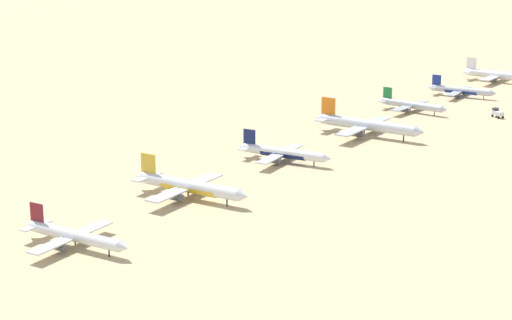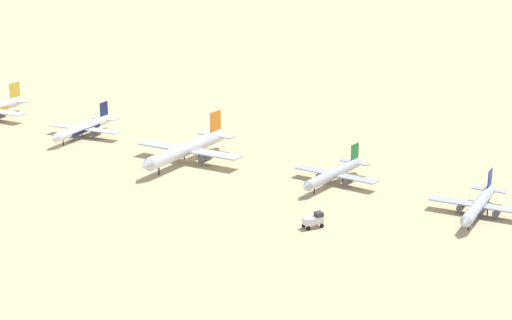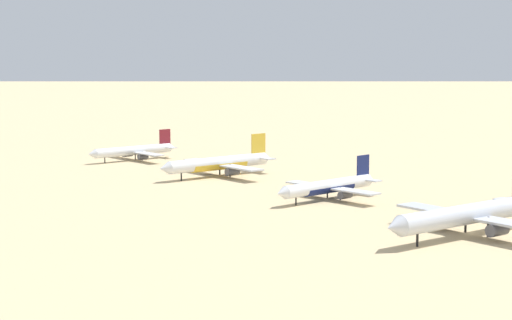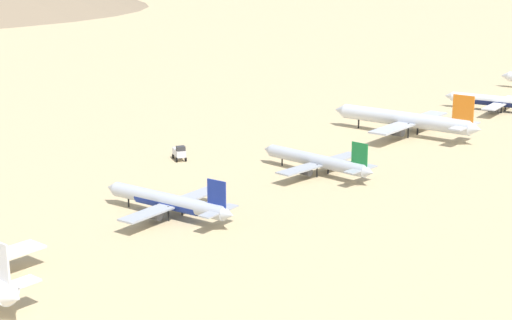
{
  "view_description": "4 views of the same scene",
  "coord_description": "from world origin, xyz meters",
  "views": [
    {
      "loc": [
        159.45,
        -288.1,
        80.14
      ],
      "look_at": [
        -1.39,
        -65.65,
        4.91
      ],
      "focal_mm": 61.6,
      "sensor_mm": 36.0,
      "label": 1
    },
    {
      "loc": [
        201.61,
        153.96,
        75.76
      ],
      "look_at": [
        6.17,
        30.01,
        6.35
      ],
      "focal_mm": 57.29,
      "sensor_mm": 36.0,
      "label": 2
    },
    {
      "loc": [
        139.75,
        121.59,
        37.81
      ],
      "look_at": [
        -7.42,
        -86.5,
        5.75
      ],
      "focal_mm": 63.02,
      "sensor_mm": 36.0,
      "label": 3
    },
    {
      "loc": [
        -112.15,
        201.15,
        51.24
      ],
      "look_at": [
        3.02,
        65.98,
        5.29
      ],
      "focal_mm": 57.48,
      "sensor_mm": 36.0,
      "label": 4
    }
  ],
  "objects": [
    {
      "name": "parked_jet_2",
      "position": [
        -2.67,
        -48.27,
        3.39
      ],
      "size": [
        35.27,
        28.79,
        10.18
      ],
      "color": "silver",
      "rests_on": "ground"
    },
    {
      "name": "service_truck",
      "position": [
        30.73,
        62.9,
        2.08
      ],
      "size": [
        5.7,
        4.87,
        3.9
      ],
      "color": "silver",
      "rests_on": "ground"
    },
    {
      "name": "ground_plane",
      "position": [
        0.0,
        0.0,
        0.0
      ],
      "size": [
        1800.0,
        1800.0,
        0.0
      ],
      "primitive_type": "plane",
      "color": "tan"
    },
    {
      "name": "parked_jet_3",
      "position": [
        2.2,
        1.59,
        4.47
      ],
      "size": [
        46.02,
        37.35,
        13.28
      ],
      "color": "silver",
      "rests_on": "ground"
    },
    {
      "name": "parked_jet_5",
      "position": [
        0.4,
        95.52,
        3.15
      ],
      "size": [
        32.8,
        26.7,
        9.46
      ],
      "color": "#B2B7C1",
      "rests_on": "ground"
    },
    {
      "name": "parked_jet_4",
      "position": [
        -3.28,
        51.24,
        3.21
      ],
      "size": [
        33.08,
        26.88,
        9.54
      ],
      "color": "#B2B7C1",
      "rests_on": "ground"
    }
  ]
}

